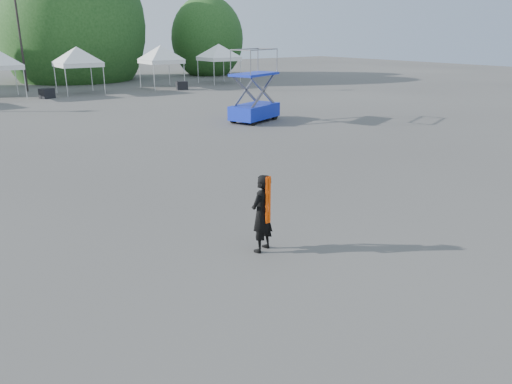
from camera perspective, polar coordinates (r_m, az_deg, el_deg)
ground at (r=11.73m, az=-4.42°, el=-4.06°), size 120.00×120.00×0.00m
light_pole_east at (r=42.20m, az=-25.65°, el=17.81°), size 0.60×0.25×9.80m
tree_mid_e at (r=50.46m, az=-20.27°, el=17.41°), size 5.12×5.12×7.79m
tree_far_e at (r=53.93m, az=-5.58°, el=17.04°), size 3.84×3.84×5.84m
tent_f at (r=39.16m, az=-19.83°, el=14.98°), size 4.07×4.07×3.88m
tent_g at (r=41.48m, az=-10.86°, el=15.79°), size 3.97×3.97×3.88m
tent_h at (r=44.87m, az=-4.30°, el=16.19°), size 4.09×4.09×3.88m
man at (r=10.21m, az=0.68°, el=-2.46°), size 0.70×0.58×1.64m
scissor_lift at (r=25.35m, az=-0.18°, el=12.06°), size 3.06×2.26×3.55m
crate_mid at (r=37.42m, az=-22.79°, el=10.35°), size 1.03×0.91×0.66m
crate_east at (r=40.28m, az=-8.47°, el=11.96°), size 0.98×0.86×0.65m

